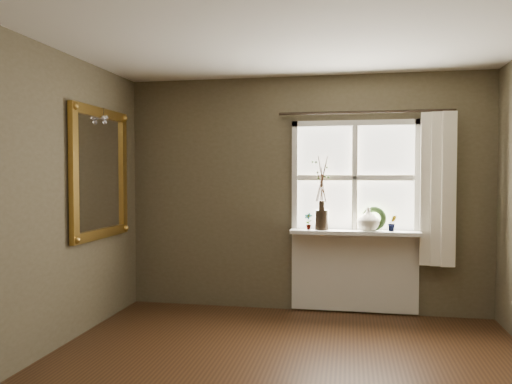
{
  "coord_description": "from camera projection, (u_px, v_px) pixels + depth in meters",
  "views": [
    {
      "loc": [
        0.5,
        -3.28,
        1.53
      ],
      "look_at": [
        -0.41,
        1.55,
        1.34
      ],
      "focal_mm": 35.0,
      "sensor_mm": 36.0,
      "label": 1
    }
  ],
  "objects": [
    {
      "name": "ceiling",
      "position": [
        274.0,
        10.0,
        3.27
      ],
      "size": [
        4.5,
        4.5,
        0.0
      ],
      "primitive_type": "plane",
      "color": "silver",
      "rests_on": "ground"
    },
    {
      "name": "wall_back",
      "position": [
        304.0,
        194.0,
        5.58
      ],
      "size": [
        4.0,
        0.1,
        2.6
      ],
      "primitive_type": "cube",
      "color": "brown",
      "rests_on": "ground"
    },
    {
      "name": "wall_left",
      "position": [
        1.0,
        204.0,
        3.7
      ],
      "size": [
        0.1,
        4.5,
        2.6
      ],
      "primitive_type": "cube",
      "color": "brown",
      "rests_on": "ground"
    },
    {
      "name": "wall_front",
      "position": [
        112.0,
        280.0,
        1.06
      ],
      "size": [
        4.0,
        0.1,
        2.6
      ],
      "primitive_type": "cube",
      "color": "brown",
      "rests_on": "ground"
    },
    {
      "name": "window_frame",
      "position": [
        355.0,
        178.0,
        5.4
      ],
      "size": [
        1.36,
        0.06,
        1.24
      ],
      "color": "silver",
      "rests_on": "wall_back"
    },
    {
      "name": "window_sill",
      "position": [
        354.0,
        232.0,
        5.31
      ],
      "size": [
        1.36,
        0.26,
        0.04
      ],
      "primitive_type": "cube",
      "color": "silver",
      "rests_on": "wall_back"
    },
    {
      "name": "window_apron",
      "position": [
        354.0,
        271.0,
        5.44
      ],
      "size": [
        1.36,
        0.04,
        0.88
      ],
      "primitive_type": "cube",
      "color": "silver",
      "rests_on": "ground"
    },
    {
      "name": "dark_jug",
      "position": [
        322.0,
        220.0,
        5.37
      ],
      "size": [
        0.17,
        0.17,
        0.21
      ],
      "primitive_type": "cylinder",
      "rotation": [
        0.0,
        0.0,
        0.2
      ],
      "color": "black",
      "rests_on": "window_sill"
    },
    {
      "name": "cream_vase",
      "position": [
        368.0,
        219.0,
        5.28
      ],
      "size": [
        0.29,
        0.29,
        0.25
      ],
      "primitive_type": "imported",
      "rotation": [
        0.0,
        0.0,
        0.25
      ],
      "color": "silver",
      "rests_on": "window_sill"
    },
    {
      "name": "wreath",
      "position": [
        374.0,
        221.0,
        5.31
      ],
      "size": [
        0.28,
        0.16,
        0.27
      ],
      "primitive_type": "torus",
      "rotation": [
        1.36,
        0.0,
        -0.18
      ],
      "color": "#2C4820",
      "rests_on": "window_sill"
    },
    {
      "name": "potted_plant_left",
      "position": [
        308.0,
        221.0,
        5.4
      ],
      "size": [
        0.11,
        0.09,
        0.18
      ],
      "primitive_type": "imported",
      "rotation": [
        0.0,
        0.0,
        -0.33
      ],
      "color": "#2C4820",
      "rests_on": "window_sill"
    },
    {
      "name": "potted_plant_right",
      "position": [
        392.0,
        223.0,
        5.24
      ],
      "size": [
        0.11,
        0.1,
        0.17
      ],
      "primitive_type": "imported",
      "rotation": [
        0.0,
        0.0,
        0.24
      ],
      "color": "#2C4820",
      "rests_on": "window_sill"
    },
    {
      "name": "curtain",
      "position": [
        437.0,
        189.0,
        5.15
      ],
      "size": [
        0.36,
        0.12,
        1.59
      ],
      "primitive_type": "cube",
      "color": "white",
      "rests_on": "wall_back"
    },
    {
      "name": "curtain_rod",
      "position": [
        365.0,
        112.0,
        5.3
      ],
      "size": [
        1.84,
        0.03,
        0.03
      ],
      "primitive_type": "cylinder",
      "rotation": [
        0.0,
        1.57,
        0.0
      ],
      "color": "black",
      "rests_on": "wall_back"
    },
    {
      "name": "gilt_mirror",
      "position": [
        100.0,
        173.0,
        5.0
      ],
      "size": [
        0.1,
        1.09,
        1.3
      ],
      "color": "white",
      "rests_on": "wall_left"
    }
  ]
}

